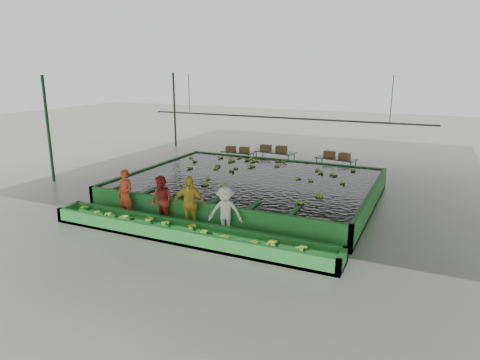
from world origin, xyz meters
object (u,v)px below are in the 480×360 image
at_px(worker_a, 125,195).
at_px(worker_d, 225,212).
at_px(packing_table_mid, 275,160).
at_px(packing_table_right, 335,167).
at_px(packing_table_left, 238,159).
at_px(flotation_tank, 250,187).
at_px(box_stack_left, 238,152).
at_px(worker_c, 189,204).
at_px(box_stack_right, 337,158).
at_px(sorting_trough, 186,233).
at_px(worker_b, 162,201).
at_px(box_stack_mid, 273,151).

bearing_deg(worker_a, worker_d, 8.24).
relative_size(worker_d, packing_table_mid, 0.79).
bearing_deg(packing_table_right, packing_table_left, -178.82).
relative_size(flotation_tank, box_stack_left, 7.71).
distance_m(worker_c, box_stack_right, 10.02).
bearing_deg(worker_a, sorting_trough, -6.73).
height_order(packing_table_mid, box_stack_left, box_stack_left).
bearing_deg(worker_b, worker_d, 17.00).
distance_m(sorting_trough, packing_table_left, 10.71).
bearing_deg(flotation_tank, packing_table_mid, 99.25).
bearing_deg(packing_table_right, worker_a, -119.44).
bearing_deg(packing_table_left, worker_b, -80.61).
xyz_separation_m(worker_c, box_stack_left, (-2.65, 9.42, -0.11)).
xyz_separation_m(worker_a, box_stack_left, (0.01, 9.42, -0.08)).
height_order(worker_a, packing_table_left, worker_a).
bearing_deg(flotation_tank, worker_b, -108.43).
relative_size(sorting_trough, box_stack_mid, 6.96).
distance_m(sorting_trough, packing_table_right, 10.67).
xyz_separation_m(sorting_trough, packing_table_mid, (-0.88, 10.50, 0.23)).
relative_size(worker_a, worker_c, 0.97).
relative_size(sorting_trough, box_stack_right, 7.42).
relative_size(sorting_trough, box_stack_left, 7.71).
height_order(sorting_trough, box_stack_left, box_stack_left).
height_order(worker_c, box_stack_mid, worker_c).
height_order(packing_table_right, box_stack_mid, box_stack_mid).
relative_size(worker_a, packing_table_mid, 0.86).
bearing_deg(box_stack_mid, box_stack_left, -172.61).
xyz_separation_m(worker_b, packing_table_mid, (0.55, 9.70, -0.39)).
bearing_deg(worker_c, sorting_trough, -81.73).
distance_m(flotation_tank, worker_a, 5.26).
height_order(worker_c, packing_table_right, worker_c).
height_order(box_stack_left, box_stack_right, box_stack_right).
distance_m(worker_b, box_stack_left, 9.55).
xyz_separation_m(worker_d, box_stack_left, (-3.99, 9.42, -0.01)).
xyz_separation_m(worker_b, packing_table_right, (3.85, 9.59, -0.42)).
xyz_separation_m(worker_a, packing_table_left, (-0.01, 9.47, -0.50)).
distance_m(box_stack_mid, box_stack_right, 3.42).
relative_size(worker_c, packing_table_left, 1.04).
relative_size(packing_table_right, box_stack_right, 1.49).
relative_size(worker_d, packing_table_left, 0.93).
xyz_separation_m(worker_d, packing_table_right, (1.41, 9.59, -0.39)).
relative_size(sorting_trough, packing_table_mid, 4.71).
relative_size(worker_b, worker_d, 1.04).
height_order(worker_a, box_stack_right, worker_a).
distance_m(worker_d, packing_table_mid, 9.88).
height_order(packing_table_left, box_stack_left, box_stack_left).
bearing_deg(packing_table_right, flotation_tank, -114.58).
bearing_deg(flotation_tank, worker_d, -76.83).
bearing_deg(sorting_trough, packing_table_left, 106.28).
relative_size(worker_b, packing_table_right, 0.87).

